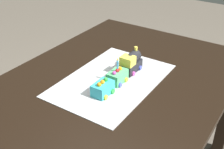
# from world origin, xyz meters

# --- Properties ---
(dining_table) EXTENTS (1.40, 1.00, 0.74)m
(dining_table) POSITION_xyz_m (0.00, 0.00, 0.63)
(dining_table) COLOR black
(dining_table) RESTS_ON ground
(cake_board) EXTENTS (0.60, 0.40, 0.00)m
(cake_board) POSITION_xyz_m (-0.00, -0.01, 0.74)
(cake_board) COLOR silver
(cake_board) RESTS_ON dining_table
(cake_locomotive) EXTENTS (0.14, 0.08, 0.12)m
(cake_locomotive) POSITION_xyz_m (-0.13, 0.02, 0.79)
(cake_locomotive) COLOR #232328
(cake_locomotive) RESTS_ON cake_board
(cake_car_gondola_mint_green) EXTENTS (0.10, 0.08, 0.07)m
(cake_car_gondola_mint_green) POSITION_xyz_m (0.00, 0.02, 0.77)
(cake_car_gondola_mint_green) COLOR #59CC7A
(cake_car_gondola_mint_green) RESTS_ON cake_board
(cake_car_caboose_turquoise) EXTENTS (0.10, 0.08, 0.07)m
(cake_car_caboose_turquoise) POSITION_xyz_m (0.12, 0.02, 0.77)
(cake_car_caboose_turquoise) COLOR #38B7C6
(cake_car_caboose_turquoise) RESTS_ON cake_board
(birthday_candle) EXTENTS (0.01, 0.01, 0.06)m
(birthday_candle) POSITION_xyz_m (0.00, 0.02, 0.84)
(birthday_candle) COLOR #4CA5E5
(birthday_candle) RESTS_ON cake_car_gondola_mint_green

